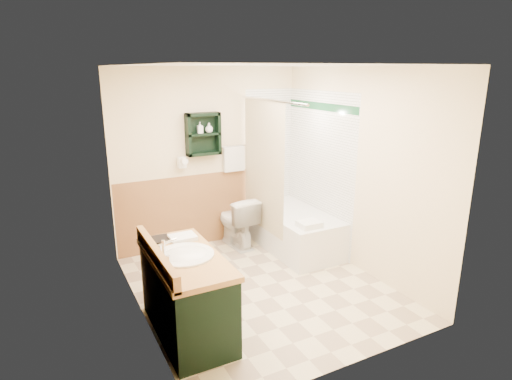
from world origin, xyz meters
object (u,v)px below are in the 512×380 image
object	(u,v)px
soap_bottle_a	(200,131)
soap_bottle_b	(209,129)
vanity	(187,294)
vanity_book	(153,231)
toilet	(236,222)
bathtub	(293,229)
wall_shelf	(203,134)
hair_dryer	(182,162)

from	to	relation	value
soap_bottle_a	soap_bottle_b	bearing A→B (deg)	0.00
vanity	vanity_book	size ratio (longest dim) A/B	5.82
toilet	soap_bottle_b	distance (m)	1.31
vanity	vanity_book	xyz separation A→B (m)	(-0.17, 0.45, 0.49)
bathtub	vanity_book	size ratio (longest dim) A/B	7.18
bathtub	wall_shelf	bearing A→B (deg)	149.01
vanity_book	soap_bottle_b	size ratio (longest dim) A/B	1.64
wall_shelf	hair_dryer	bearing A→B (deg)	175.24
hair_dryer	bathtub	xyz separation A→B (m)	(1.33, -0.64, -0.94)
hair_dryer	toilet	size ratio (longest dim) A/B	0.34
soap_bottle_b	bathtub	bearing A→B (deg)	-32.90
vanity	soap_bottle_a	bearing A→B (deg)	65.10
hair_dryer	toilet	world-z (taller)	hair_dryer
hair_dryer	vanity	distance (m)	2.12
wall_shelf	bathtub	distance (m)	1.76
soap_bottle_a	soap_bottle_b	xyz separation A→B (m)	(0.12, 0.00, 0.02)
toilet	vanity_book	size ratio (longest dim) A/B	3.40
bathtub	soap_bottle_a	world-z (taller)	soap_bottle_a
soap_bottle_b	vanity_book	bearing A→B (deg)	-129.55
toilet	soap_bottle_a	bearing A→B (deg)	-30.43
toilet	soap_bottle_b	bearing A→B (deg)	-39.57
bathtub	soap_bottle_a	xyz separation A→B (m)	(-1.07, 0.61, 1.34)
wall_shelf	hair_dryer	distance (m)	0.46
wall_shelf	vanity	world-z (taller)	wall_shelf
bathtub	soap_bottle_a	bearing A→B (deg)	150.24
toilet	soap_bottle_a	size ratio (longest dim) A/B	4.88
bathtub	soap_bottle_b	distance (m)	1.76
bathtub	soap_bottle_b	world-z (taller)	soap_bottle_b
hair_dryer	vanity_book	distance (m)	1.64
bathtub	soap_bottle_b	bearing A→B (deg)	147.10
vanity_book	soap_bottle_b	xyz separation A→B (m)	(1.14, 1.38, 0.74)
soap_bottle_b	wall_shelf	bearing A→B (deg)	176.47
vanity	vanity_book	distance (m)	0.69
hair_dryer	soap_bottle_a	world-z (taller)	soap_bottle_a
soap_bottle_b	soap_bottle_a	bearing A→B (deg)	180.00
vanity	soap_bottle_b	xyz separation A→B (m)	(0.98, 1.84, 1.23)
soap_bottle_a	bathtub	bearing A→B (deg)	-29.76
soap_bottle_a	toilet	bearing A→B (deg)	-26.36
vanity_book	soap_bottle_b	distance (m)	1.94
hair_dryer	bathtub	world-z (taller)	hair_dryer
wall_shelf	soap_bottle_b	distance (m)	0.10
vanity_book	soap_bottle_a	size ratio (longest dim) A/B	1.43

